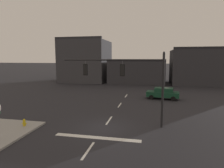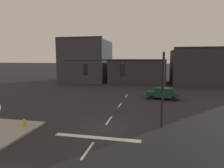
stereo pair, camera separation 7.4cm
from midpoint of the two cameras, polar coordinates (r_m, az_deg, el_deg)
The scene contains 7 objects.
ground_plane at distance 16.34m, azimuth -2.36°, elevation -12.87°, with size 400.00×400.00×0.00m, color #232328.
stop_bar_paint at distance 14.55m, azimuth -4.38°, elevation -15.53°, with size 6.40×0.50×0.01m, color silver.
lane_centreline at distance 18.17m, azimuth -0.77°, elevation -10.70°, with size 0.16×26.40×0.01m.
signal_mast_near_side at distance 16.33m, azimuth 5.42°, elevation 2.32°, with size 8.85×0.68×6.26m.
car_lot_nearside at distance 27.99m, azimuth 15.00°, elevation -2.63°, with size 4.60×2.31×1.61m.
fire_hydrant at distance 17.85m, azimuth -24.45°, elevation -10.65°, with size 0.40×0.30×0.75m.
building_row at distance 45.93m, azimuth 10.03°, elevation 5.30°, with size 43.48×12.37×10.45m.
Camera 2 is at (3.85, -14.81, 5.73)m, focal length 30.86 mm.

